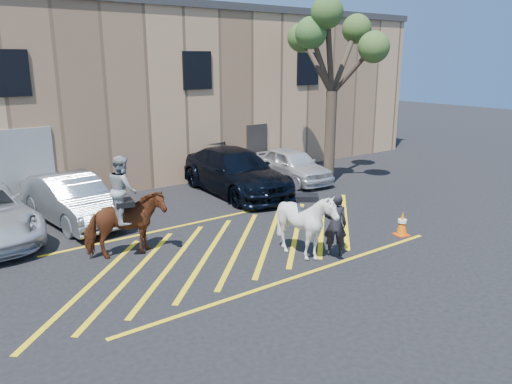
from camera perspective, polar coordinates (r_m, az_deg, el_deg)
ground at (r=14.23m, az=-2.56°, el=-5.81°), size 90.00×90.00×0.00m
car_silver_sedan at (r=16.77m, az=-20.30°, el=-0.78°), size 2.16×4.79×1.52m
car_blue_suv at (r=19.26m, az=-2.37°, el=2.34°), size 2.70×5.93×1.68m
car_white_suv at (r=21.19m, az=4.17°, el=3.10°), size 2.02×4.26×1.41m
handler at (r=13.25m, az=9.05°, el=-3.70°), size 0.73×0.70×1.69m
warehouse at (r=24.24m, az=-19.09°, el=10.86°), size 32.42×10.20×7.30m
hatching_zone at (r=13.99m, az=-1.86°, el=-6.14°), size 12.60×5.12×0.01m
mounted_bay at (r=13.37m, az=-14.78°, el=-2.75°), size 2.18×1.29×2.70m
saddled_white at (r=12.96m, az=5.76°, el=-3.65°), size 2.19×2.22×1.84m
traffic_cone at (r=15.31m, az=16.37°, el=-3.46°), size 0.46×0.46×0.73m
tree at (r=20.60m, az=8.85°, el=16.59°), size 3.99×4.37×7.31m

